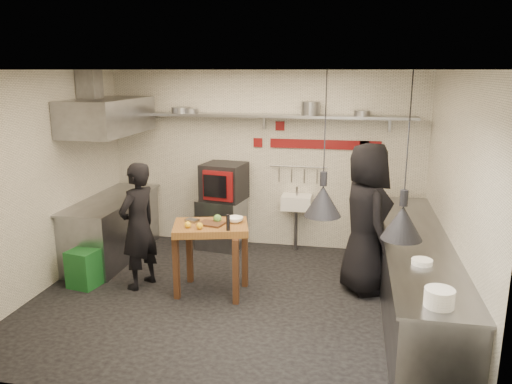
% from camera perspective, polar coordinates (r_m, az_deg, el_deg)
% --- Properties ---
extents(floor, '(5.00, 5.00, 0.00)m').
position_cam_1_polar(floor, '(6.42, -2.48, -12.05)').
color(floor, black).
rests_on(floor, ground).
extents(ceiling, '(5.00, 5.00, 0.00)m').
position_cam_1_polar(ceiling, '(5.78, -2.77, 13.79)').
color(ceiling, beige).
rests_on(ceiling, floor).
extents(wall_back, '(5.00, 0.04, 2.80)m').
position_cam_1_polar(wall_back, '(7.96, 0.96, 3.67)').
color(wall_back, beige).
rests_on(wall_back, floor).
extents(wall_front, '(5.00, 0.04, 2.80)m').
position_cam_1_polar(wall_front, '(4.03, -9.73, -6.75)').
color(wall_front, beige).
rests_on(wall_front, floor).
extents(wall_left, '(0.04, 4.20, 2.80)m').
position_cam_1_polar(wall_left, '(6.97, -23.03, 1.09)').
color(wall_left, beige).
rests_on(wall_left, floor).
extents(wall_right, '(0.04, 4.20, 2.80)m').
position_cam_1_polar(wall_right, '(5.89, 21.73, -0.94)').
color(wall_right, beige).
rests_on(wall_right, floor).
extents(red_band_horiz, '(1.70, 0.02, 0.14)m').
position_cam_1_polar(red_band_horiz, '(7.79, 7.87, 5.40)').
color(red_band_horiz, maroon).
rests_on(red_band_horiz, wall_back).
extents(red_band_vert, '(0.14, 0.02, 1.10)m').
position_cam_1_polar(red_band_vert, '(7.86, 12.12, 1.75)').
color(red_band_vert, maroon).
rests_on(red_band_vert, wall_back).
extents(red_tile_a, '(0.14, 0.02, 0.14)m').
position_cam_1_polar(red_tile_a, '(7.82, 2.76, 7.55)').
color(red_tile_a, maroon).
rests_on(red_tile_a, wall_back).
extents(red_tile_b, '(0.14, 0.02, 0.14)m').
position_cam_1_polar(red_tile_b, '(7.91, 0.22, 5.67)').
color(red_tile_b, maroon).
rests_on(red_tile_b, wall_back).
extents(back_shelf, '(4.60, 0.34, 0.04)m').
position_cam_1_polar(back_shelf, '(7.69, 0.74, 8.73)').
color(back_shelf, slate).
rests_on(back_shelf, wall_back).
extents(shelf_bracket_left, '(0.04, 0.06, 0.24)m').
position_cam_1_polar(shelf_bracket_left, '(8.39, -12.08, 8.17)').
color(shelf_bracket_left, slate).
rests_on(shelf_bracket_left, wall_back).
extents(shelf_bracket_mid, '(0.04, 0.06, 0.24)m').
position_cam_1_polar(shelf_bracket_mid, '(7.85, 0.94, 8.10)').
color(shelf_bracket_mid, slate).
rests_on(shelf_bracket_mid, wall_back).
extents(shelf_bracket_right, '(0.04, 0.06, 0.24)m').
position_cam_1_polar(shelf_bracket_right, '(7.74, 15.04, 7.55)').
color(shelf_bracket_right, slate).
rests_on(shelf_bracket_right, wall_back).
extents(pan_far_left, '(0.37, 0.37, 0.09)m').
position_cam_1_polar(pan_far_left, '(8.02, -8.55, 9.25)').
color(pan_far_left, slate).
rests_on(pan_far_left, back_shelf).
extents(pan_mid_left, '(0.28, 0.28, 0.07)m').
position_cam_1_polar(pan_mid_left, '(7.97, -7.47, 9.19)').
color(pan_mid_left, slate).
rests_on(pan_mid_left, back_shelf).
extents(stock_pot, '(0.32, 0.32, 0.20)m').
position_cam_1_polar(stock_pot, '(7.58, 6.26, 9.49)').
color(stock_pot, slate).
rests_on(stock_pot, back_shelf).
extents(pan_right, '(0.31, 0.31, 0.08)m').
position_cam_1_polar(pan_right, '(7.56, 12.03, 8.80)').
color(pan_right, slate).
rests_on(pan_right, back_shelf).
extents(oven_stand, '(0.76, 0.71, 0.80)m').
position_cam_1_polar(oven_stand, '(8.06, -3.93, -3.56)').
color(oven_stand, slate).
rests_on(oven_stand, floor).
extents(combi_oven, '(0.71, 0.68, 0.58)m').
position_cam_1_polar(combi_oven, '(7.85, -3.65, 1.19)').
color(combi_oven, black).
rests_on(combi_oven, oven_stand).
extents(oven_door, '(0.49, 0.11, 0.46)m').
position_cam_1_polar(oven_door, '(7.56, -4.38, 0.68)').
color(oven_door, maroon).
rests_on(oven_door, combi_oven).
extents(oven_glass, '(0.37, 0.08, 0.34)m').
position_cam_1_polar(oven_glass, '(7.54, -4.72, 0.65)').
color(oven_glass, black).
rests_on(oven_glass, oven_door).
extents(hand_sink, '(0.46, 0.34, 0.22)m').
position_cam_1_polar(hand_sink, '(7.84, 4.66, -1.17)').
color(hand_sink, white).
rests_on(hand_sink, wall_back).
extents(sink_tap, '(0.03, 0.03, 0.14)m').
position_cam_1_polar(sink_tap, '(7.80, 4.69, 0.11)').
color(sink_tap, slate).
rests_on(sink_tap, hand_sink).
extents(sink_drain, '(0.06, 0.06, 0.66)m').
position_cam_1_polar(sink_drain, '(7.93, 4.57, -4.31)').
color(sink_drain, slate).
rests_on(sink_drain, floor).
extents(utensil_rail, '(0.90, 0.02, 0.02)m').
position_cam_1_polar(utensil_rail, '(7.86, 4.86, 2.90)').
color(utensil_rail, slate).
rests_on(utensil_rail, wall_back).
extents(counter_right, '(0.70, 3.80, 0.90)m').
position_cam_1_polar(counter_right, '(6.13, 17.68, -9.41)').
color(counter_right, slate).
rests_on(counter_right, floor).
extents(counter_right_top, '(0.76, 3.90, 0.03)m').
position_cam_1_polar(counter_right_top, '(5.97, 18.01, -5.30)').
color(counter_right_top, slate).
rests_on(counter_right_top, counter_right).
extents(plate_stack, '(0.26, 0.26, 0.15)m').
position_cam_1_polar(plate_stack, '(4.38, 20.22, -11.28)').
color(plate_stack, white).
rests_on(plate_stack, counter_right_top).
extents(small_bowl_right, '(0.26, 0.26, 0.05)m').
position_cam_1_polar(small_bowl_right, '(5.23, 18.44, -7.58)').
color(small_bowl_right, white).
rests_on(small_bowl_right, counter_right_top).
extents(counter_left, '(0.70, 1.90, 0.90)m').
position_cam_1_polar(counter_left, '(7.90, -16.06, -4.07)').
color(counter_left, slate).
rests_on(counter_left, floor).
extents(counter_left_top, '(0.76, 2.00, 0.03)m').
position_cam_1_polar(counter_left_top, '(7.77, -16.29, -0.80)').
color(counter_left_top, slate).
rests_on(counter_left_top, counter_left).
extents(extractor_hood, '(0.78, 1.60, 0.50)m').
position_cam_1_polar(extractor_hood, '(7.55, -16.58, 8.30)').
color(extractor_hood, slate).
rests_on(extractor_hood, ceiling).
extents(hood_duct, '(0.28, 0.28, 0.50)m').
position_cam_1_polar(hood_duct, '(7.64, -18.48, 11.24)').
color(hood_duct, slate).
rests_on(hood_duct, ceiling).
extents(green_bin, '(0.42, 0.42, 0.50)m').
position_cam_1_polar(green_bin, '(7.04, -19.00, -8.22)').
color(green_bin, '#185D23').
rests_on(green_bin, floor).
extents(prep_table, '(1.05, 0.85, 0.92)m').
position_cam_1_polar(prep_table, '(6.43, -5.12, -7.59)').
color(prep_table, brown).
rests_on(prep_table, floor).
extents(cutting_board, '(0.34, 0.28, 0.02)m').
position_cam_1_polar(cutting_board, '(6.25, -5.13, -3.63)').
color(cutting_board, '#4B2B19').
rests_on(cutting_board, prep_table).
extents(pepper_mill, '(0.05, 0.05, 0.20)m').
position_cam_1_polar(pepper_mill, '(5.99, -3.21, -3.50)').
color(pepper_mill, black).
rests_on(pepper_mill, prep_table).
extents(lemon_a, '(0.09, 0.09, 0.08)m').
position_cam_1_polar(lemon_a, '(6.15, -7.80, -3.72)').
color(lemon_a, gold).
rests_on(lemon_a, prep_table).
extents(lemon_b, '(0.08, 0.08, 0.08)m').
position_cam_1_polar(lemon_b, '(6.10, -6.46, -3.87)').
color(lemon_b, gold).
rests_on(lemon_b, prep_table).
extents(veg_ball, '(0.13, 0.13, 0.11)m').
position_cam_1_polar(veg_ball, '(6.33, -4.42, -3.05)').
color(veg_ball, '#508738').
rests_on(veg_ball, prep_table).
extents(steel_tray, '(0.19, 0.16, 0.03)m').
position_cam_1_polar(steel_tray, '(6.41, -7.31, -3.23)').
color(steel_tray, slate).
rests_on(steel_tray, prep_table).
extents(bowl, '(0.25, 0.25, 0.07)m').
position_cam_1_polar(bowl, '(6.33, -2.42, -3.17)').
color(bowl, white).
rests_on(bowl, prep_table).
extents(heat_lamp_near, '(0.46, 0.46, 1.41)m').
position_cam_1_polar(heat_lamp_near, '(4.83, 7.85, 5.31)').
color(heat_lamp_near, black).
rests_on(heat_lamp_near, ceiling).
extents(heat_lamp_far, '(0.39, 0.39, 1.44)m').
position_cam_1_polar(heat_lamp_far, '(4.37, 16.87, 3.77)').
color(heat_lamp_far, black).
rests_on(heat_lamp_far, ceiling).
extents(chef_left, '(0.58, 0.71, 1.67)m').
position_cam_1_polar(chef_left, '(6.64, -13.30, -3.80)').
color(chef_left, black).
rests_on(chef_left, floor).
extents(chef_right, '(0.90, 1.10, 1.93)m').
position_cam_1_polar(chef_right, '(6.47, 12.47, -3.00)').
color(chef_right, black).
rests_on(chef_right, floor).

